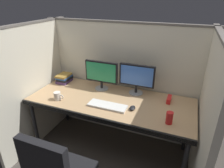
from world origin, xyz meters
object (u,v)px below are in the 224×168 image
Objects in this scene: monitor_right at (137,77)px; computer_mouse at (132,108)px; monitor_left at (101,73)px; keyboard_main at (107,106)px; book_stack at (64,78)px; desk at (110,104)px; soda_can at (169,118)px; red_stapler at (169,99)px; coffee_mug at (58,96)px.

computer_mouse is at bearing -80.00° from monitor_right.
keyboard_main is (0.24, -0.38, -0.20)m from monitor_left.
desk is at bearing -16.96° from book_stack.
keyboard_main is 0.67m from soda_can.
monitor_right is 0.51m from keyboard_main.
book_stack is at bearing 179.32° from red_stapler.
monitor_left is 1.98× the size of book_stack.
coffee_mug reaches higher than desk.
coffee_mug is 0.51m from book_stack.
keyboard_main is 2.87× the size of red_stapler.
desk is at bearing -129.76° from monitor_right.
monitor_right is 0.45m from red_stapler.
coffee_mug is 1.26m from soda_can.
monitor_right is 3.52× the size of soda_can.
keyboard_main is 1.98× the size of book_stack.
desk is 12.67× the size of red_stapler.
soda_can is (0.91, -0.44, -0.15)m from monitor_left.
monitor_right reaches higher than soda_can.
desk is 8.74× the size of book_stack.
coffee_mug is (-0.87, -0.12, 0.03)m from computer_mouse.
monitor_left is at bearing 147.11° from computer_mouse.
book_stack is (-0.58, 0.01, -0.16)m from monitor_left.
monitor_right is 0.43m from computer_mouse.
computer_mouse is at bearing 164.68° from soda_can.
computer_mouse is (0.07, -0.38, -0.20)m from monitor_right.
desk is 0.41m from monitor_left.
monitor_right is at bearing 133.44° from soda_can.
red_stapler is at bearing 96.85° from soda_can.
book_stack is at bearing -177.86° from monitor_right.
monitor_right reaches higher than coffee_mug.
monitor_left is 0.64m from computer_mouse.
desk is 4.42× the size of monitor_right.
red_stapler reaches higher than computer_mouse.
desk is 15.57× the size of soda_can.
book_stack reaches higher than computer_mouse.
monitor_right is at bearing 64.22° from keyboard_main.
monitor_left is at bearing 154.12° from soda_can.
computer_mouse is (0.30, -0.10, 0.07)m from desk.
monitor_right is 0.69m from soda_can.
monitor_right is at bearing 100.00° from computer_mouse.
monitor_left is at bearing 51.44° from coffee_mug.
monitor_left and monitor_right have the same top height.
coffee_mug is at bearing -172.34° from computer_mouse.
desk is 19.79× the size of computer_mouse.
keyboard_main is (-0.20, -0.42, -0.20)m from monitor_right.
monitor_left is 1.00× the size of monitor_right.
book_stack is at bearing 162.73° from computer_mouse.
soda_can is (0.69, -0.21, 0.11)m from desk.
monitor_left is 2.87× the size of red_stapler.
desk is 4.42× the size of keyboard_main.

